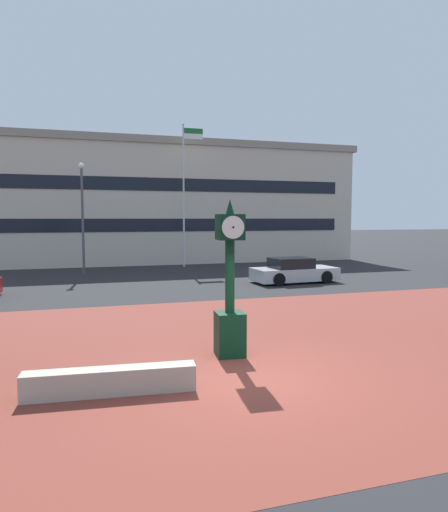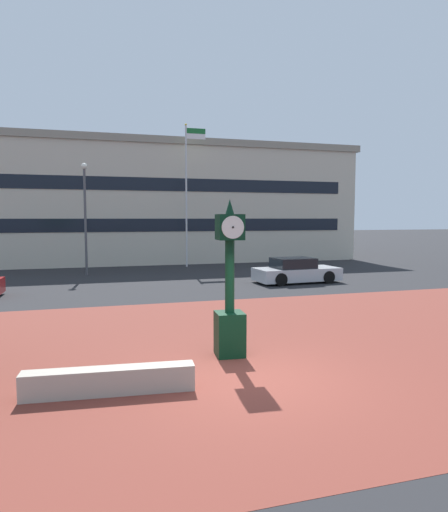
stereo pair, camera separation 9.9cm
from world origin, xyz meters
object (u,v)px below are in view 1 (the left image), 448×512
object	(u,v)px
civic_building	(148,204)
street_clock	(230,294)
flagpole_primary	(185,187)
street_lamp_post	(82,207)
car_street_mid	(294,271)

from	to	relation	value
civic_building	street_clock	bearing A→B (deg)	-93.60
flagpole_primary	street_lamp_post	xyz separation A→B (m)	(-6.61, -2.84, -1.42)
car_street_mid	civic_building	size ratio (longest dim) A/B	0.14
car_street_mid	street_lamp_post	bearing A→B (deg)	-123.96
flagpole_primary	civic_building	distance (m)	8.25
street_clock	street_lamp_post	size ratio (longest dim) A/B	0.58
car_street_mid	street_lamp_post	world-z (taller)	street_lamp_post
car_street_mid	flagpole_primary	distance (m)	10.89
flagpole_primary	street_clock	bearing A→B (deg)	-99.03
flagpole_primary	street_lamp_post	size ratio (longest dim) A/B	1.49
civic_building	street_lamp_post	bearing A→B (deg)	-115.49
civic_building	street_lamp_post	xyz separation A→B (m)	(-5.21, -10.92, -0.53)
street_lamp_post	car_street_mid	bearing A→B (deg)	-30.80
car_street_mid	civic_building	distance (m)	18.29
street_clock	car_street_mid	bearing A→B (deg)	61.90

